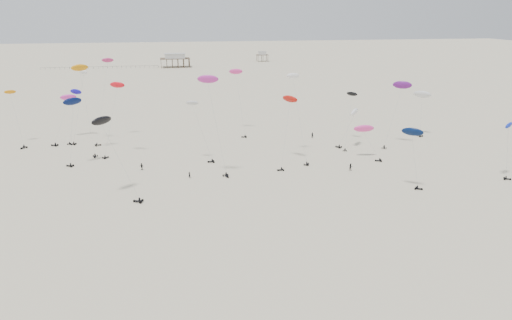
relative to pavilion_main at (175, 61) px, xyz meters
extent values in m
plane|color=beige|center=(10.00, -150.00, -4.22)|extent=(900.00, 900.00, 0.00)
cube|color=brown|center=(0.00, 0.00, 1.93)|extent=(21.00, 13.00, 0.30)
cube|color=silver|center=(0.00, 0.00, 3.68)|extent=(14.00, 8.40, 3.20)
cube|color=#B2B2AD|center=(0.00, 0.00, 5.43)|extent=(15.00, 9.00, 0.30)
cube|color=brown|center=(70.00, 30.00, 0.93)|extent=(9.00, 7.00, 0.30)
cube|color=silver|center=(70.00, 30.00, 2.28)|extent=(5.60, 4.20, 2.40)
cube|color=#B2B2AD|center=(70.00, 30.00, 3.63)|extent=(6.00, 4.50, 0.30)
cube|color=black|center=(-52.00, 0.00, -2.77)|extent=(80.00, 0.10, 0.10)
cylinder|color=gray|center=(-31.06, -224.01, 7.71)|extent=(0.03, 0.03, 24.14)
ellipsoid|color=orange|center=(-32.56, -219.79, 19.77)|extent=(5.09, 3.41, 2.36)
cylinder|color=gray|center=(44.75, -228.50, 3.03)|extent=(0.03, 0.03, 19.49)
ellipsoid|color=black|center=(47.89, -222.11, 10.33)|extent=(3.76, 3.83, 1.80)
cylinder|color=gray|center=(-35.52, -210.52, 6.53)|extent=(0.03, 0.03, 21.16)
ellipsoid|color=silver|center=(-33.35, -208.02, 17.18)|extent=(3.29, 3.25, 1.67)
cylinder|color=gray|center=(-53.48, -210.64, 3.76)|extent=(0.03, 0.03, 16.94)
ellipsoid|color=orange|center=(-55.41, -206.58, 11.55)|extent=(3.63, 2.24, 1.66)
cylinder|color=gray|center=(-37.95, -207.15, 2.97)|extent=(0.03, 0.03, 17.32)
ellipsoid|color=#160DB5|center=(-37.21, -201.56, 10.33)|extent=(4.64, 3.79, 2.18)
cylinder|color=gray|center=(26.31, -239.73, 6.82)|extent=(0.03, 0.03, 24.65)
ellipsoid|color=white|center=(25.90, -233.03, 17.80)|extent=(3.58, 1.17, 1.71)
cylinder|color=gray|center=(2.55, -251.08, 7.68)|extent=(0.03, 0.03, 22.65)
ellipsoid|color=#C02D9F|center=(0.67, -250.13, 19.71)|extent=(5.44, 3.33, 2.54)
cylinder|color=gray|center=(71.32, -265.48, 2.22)|extent=(0.03, 0.03, 11.89)
ellipsoid|color=#0E26B9|center=(71.52, -264.18, 8.73)|extent=(4.18, 3.96, 1.97)
cylinder|color=gray|center=(43.30, -230.81, 0.87)|extent=(0.03, 0.03, 10.00)
ellipsoid|color=white|center=(45.68, -230.31, 6.24)|extent=(4.99, 5.75, 2.75)
cylinder|color=gray|center=(21.11, -244.76, 4.03)|extent=(0.03, 0.03, 18.71)
ellipsoid|color=red|center=(23.42, -239.82, 12.53)|extent=(4.74, 5.30, 2.48)
cylinder|color=gray|center=(-34.01, -234.90, 4.11)|extent=(0.03, 0.03, 15.54)
ellipsoid|color=#051245|center=(-33.10, -233.65, 12.64)|extent=(5.41, 4.63, 2.55)
cylinder|color=gray|center=(-28.28, -210.11, 8.07)|extent=(0.03, 0.03, 26.01)
ellipsoid|color=#C12D6C|center=(-26.31, -204.57, 20.32)|extent=(3.70, 1.77, 1.81)
cylinder|color=gray|center=(14.88, -207.65, 5.60)|extent=(0.03, 0.03, 22.11)
ellipsoid|color=#F03898|center=(14.49, -201.48, 15.59)|extent=(4.80, 2.60, 2.28)
cylinder|color=gray|center=(45.53, -244.21, -0.30)|extent=(0.03, 0.03, 8.65)
ellipsoid|color=#F73AA1|center=(44.14, -241.70, 3.97)|extent=(5.97, 3.16, 2.85)
cylinder|color=gray|center=(45.60, -268.46, 2.36)|extent=(0.03, 0.03, 12.07)
ellipsoid|color=#05153F|center=(44.64, -267.72, 9.16)|extent=(5.13, 4.77, 2.47)
cylinder|color=gray|center=(72.27, -221.39, 2.27)|extent=(0.03, 0.03, 12.00)
ellipsoid|color=silver|center=(72.94, -219.74, 9.05)|extent=(5.79, 5.78, 2.91)
cylinder|color=gray|center=(-24.35, -227.82, 5.58)|extent=(0.03, 0.03, 19.30)
ellipsoid|color=red|center=(-22.19, -225.58, 15.50)|extent=(4.71, 3.31, 2.17)
cylinder|color=gray|center=(-19.76, -262.09, 4.07)|extent=(0.03, 0.03, 17.92)
ellipsoid|color=black|center=(-23.25, -258.64, 12.48)|extent=(5.29, 5.21, 2.57)
cylinder|color=gray|center=(57.28, -232.13, 4.69)|extent=(0.03, 0.03, 18.17)
ellipsoid|color=#621578|center=(60.52, -229.84, 13.88)|extent=(5.86, 4.77, 2.78)
cylinder|color=gray|center=(-0.16, -237.40, 3.72)|extent=(0.03, 0.03, 15.55)
ellipsoid|color=silver|center=(-2.35, -235.54, 11.56)|extent=(3.70, 2.60, 1.69)
cylinder|color=gray|center=(-41.30, -207.82, 2.17)|extent=(0.03, 0.03, 16.45)
ellipsoid|color=#EF38BA|center=(-39.65, -202.03, 8.67)|extent=(5.27, 3.02, 2.48)
imported|color=black|center=(-4.58, -251.27, -4.22)|extent=(0.83, 0.81, 1.89)
imported|color=black|center=(36.44, -252.93, -4.22)|extent=(1.09, 0.65, 2.22)
imported|color=black|center=(-16.30, -242.45, -4.22)|extent=(1.44, 1.20, 2.15)
imported|color=black|center=(36.64, -218.36, -4.22)|extent=(0.83, 0.60, 2.19)
camera|label=1|loc=(-9.95, -368.08, 35.31)|focal=35.00mm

